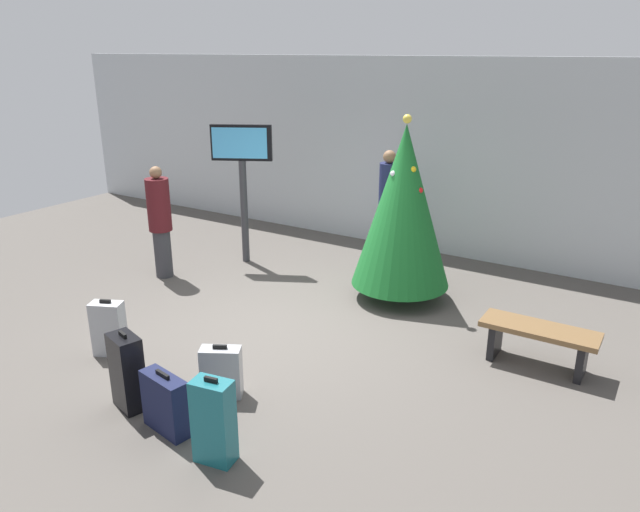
# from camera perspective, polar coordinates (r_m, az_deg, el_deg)

# --- Properties ---
(ground_plane) EXTENTS (16.00, 16.00, 0.00)m
(ground_plane) POSITION_cam_1_polar(r_m,az_deg,el_deg) (7.67, -4.25, -6.91)
(ground_plane) COLOR #514C47
(back_wall) EXTENTS (16.00, 0.20, 3.27)m
(back_wall) POSITION_cam_1_polar(r_m,az_deg,el_deg) (10.52, 8.67, 9.52)
(back_wall) COLOR #B7BCC1
(back_wall) RESTS_ON ground_plane
(holiday_tree) EXTENTS (1.37, 1.37, 2.58)m
(holiday_tree) POSITION_cam_1_polar(r_m,az_deg,el_deg) (8.19, 7.97, 4.68)
(holiday_tree) COLOR #4C3319
(holiday_tree) RESTS_ON ground_plane
(flight_info_kiosk) EXTENTS (0.90, 0.51, 2.26)m
(flight_info_kiosk) POSITION_cam_1_polar(r_m,az_deg,el_deg) (9.66, -7.47, 8.51)
(flight_info_kiosk) COLOR #333338
(flight_info_kiosk) RESTS_ON ground_plane
(waiting_bench) EXTENTS (1.25, 0.44, 0.48)m
(waiting_bench) POSITION_cam_1_polar(r_m,az_deg,el_deg) (7.08, 20.22, -7.35)
(waiting_bench) COLOR brown
(waiting_bench) RESTS_ON ground_plane
(traveller_0) EXTENTS (0.50, 0.50, 1.74)m
(traveller_0) POSITION_cam_1_polar(r_m,az_deg,el_deg) (9.38, -15.09, 3.36)
(traveller_0) COLOR #333338
(traveller_0) RESTS_ON ground_plane
(traveller_1) EXTENTS (0.39, 0.39, 1.89)m
(traveller_1) POSITION_cam_1_polar(r_m,az_deg,el_deg) (9.57, 6.50, 4.85)
(traveller_1) COLOR #1E234C
(traveller_1) RESTS_ON ground_plane
(suitcase_0) EXTENTS (0.41, 0.32, 0.82)m
(suitcase_0) POSITION_cam_1_polar(r_m,az_deg,el_deg) (6.21, -18.00, -10.54)
(suitcase_0) COLOR black
(suitcase_0) RESTS_ON ground_plane
(suitcase_1) EXTENTS (0.41, 0.33, 0.69)m
(suitcase_1) POSITION_cam_1_polar(r_m,az_deg,el_deg) (7.33, -19.60, -6.57)
(suitcase_1) COLOR #9EA0A5
(suitcase_1) RESTS_ON ground_plane
(suitcase_2) EXTENTS (0.54, 0.27, 0.61)m
(suitcase_2) POSITION_cam_1_polar(r_m,az_deg,el_deg) (5.82, -14.60, -13.52)
(suitcase_2) COLOR #141938
(suitcase_2) RESTS_ON ground_plane
(suitcase_3) EXTENTS (0.45, 0.37, 0.58)m
(suitcase_3) POSITION_cam_1_polar(r_m,az_deg,el_deg) (6.24, -9.43, -10.91)
(suitcase_3) COLOR #9EA0A5
(suitcase_3) RESTS_ON ground_plane
(suitcase_4) EXTENTS (0.37, 0.26, 0.81)m
(suitcase_4) POSITION_cam_1_polar(r_m,az_deg,el_deg) (5.31, -10.15, -15.36)
(suitcase_4) COLOR #19606B
(suitcase_4) RESTS_ON ground_plane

